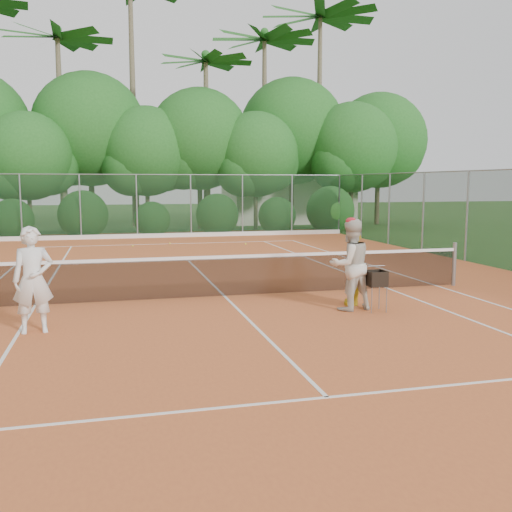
{
  "coord_description": "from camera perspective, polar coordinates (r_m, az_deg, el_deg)",
  "views": [
    {
      "loc": [
        -2.48,
        -12.64,
        2.61
      ],
      "look_at": [
        0.43,
        -1.2,
        1.1
      ],
      "focal_mm": 40.0,
      "sensor_mm": 36.0,
      "label": 1
    }
  ],
  "objects": [
    {
      "name": "tropical_treeline",
      "position": [
        33.19,
        -7.62,
        11.56
      ],
      "size": [
        32.1,
        8.49,
        15.03
      ],
      "color": "brown",
      "rests_on": "ground"
    },
    {
      "name": "fence_back",
      "position": [
        27.77,
        -9.17,
        4.95
      ],
      "size": [
        18.07,
        0.07,
        3.0
      ],
      "color": "#19381E",
      "rests_on": "clay_court"
    },
    {
      "name": "clay_court",
      "position": [
        13.14,
        -3.12,
        -4.13
      ],
      "size": [
        18.0,
        36.0,
        0.02
      ],
      "primitive_type": "cube",
      "color": "#C7602D",
      "rests_on": "ground"
    },
    {
      "name": "stray_ball_a",
      "position": [
        24.65,
        -8.61,
        1.25
      ],
      "size": [
        0.07,
        0.07,
        0.07
      ],
      "primitive_type": "sphere",
      "color": "yellow",
      "rests_on": "clay_court"
    },
    {
      "name": "court_markings",
      "position": [
        13.14,
        -3.12,
        -4.08
      ],
      "size": [
        11.03,
        23.83,
        0.01
      ],
      "color": "white",
      "rests_on": "clay_court"
    },
    {
      "name": "player_white",
      "position": [
        10.59,
        -21.4,
        -2.23
      ],
      "size": [
        0.72,
        0.52,
        1.86
      ],
      "primitive_type": "imported",
      "rotation": [
        0.0,
        0.0,
        0.11
      ],
      "color": "silver",
      "rests_on": "clay_court"
    },
    {
      "name": "stray_ball_c",
      "position": [
        24.17,
        -1.04,
        1.22
      ],
      "size": [
        0.07,
        0.07,
        0.07
      ],
      "primitive_type": "sphere",
      "color": "yellow",
      "rests_on": "clay_court"
    },
    {
      "name": "club_building",
      "position": [
        38.41,
        3.14,
        5.63
      ],
      "size": [
        8.0,
        5.0,
        3.0
      ],
      "primitive_type": "cube",
      "color": "beige",
      "rests_on": "ground"
    },
    {
      "name": "stray_ball_b",
      "position": [
        23.89,
        -12.22,
        0.98
      ],
      "size": [
        0.07,
        0.07,
        0.07
      ],
      "primitive_type": "sphere",
      "color": "#C8D732",
      "rests_on": "clay_court"
    },
    {
      "name": "ground",
      "position": [
        13.14,
        -3.12,
        -4.18
      ],
      "size": [
        120.0,
        120.0,
        0.0
      ],
      "primitive_type": "plane",
      "color": "#264A1A",
      "rests_on": "ground"
    },
    {
      "name": "ball_hopper",
      "position": [
        11.79,
        11.91,
        -2.28
      ],
      "size": [
        0.36,
        0.36,
        0.83
      ],
      "rotation": [
        0.0,
        0.0,
        -0.07
      ],
      "color": "gray",
      "rests_on": "clay_court"
    },
    {
      "name": "tennis_net",
      "position": [
        13.05,
        -3.13,
        -1.89
      ],
      "size": [
        11.97,
        0.1,
        1.1
      ],
      "color": "gray",
      "rests_on": "clay_court"
    },
    {
      "name": "player_center_grp",
      "position": [
        11.79,
        9.39,
        -0.85
      ],
      "size": [
        1.01,
        0.85,
        1.9
      ],
      "color": "beige",
      "rests_on": "clay_court"
    },
    {
      "name": "player_yellow",
      "position": [
        12.36,
        9.81,
        -1.08
      ],
      "size": [
        0.78,
        1.03,
        1.63
      ],
      "primitive_type": "imported",
      "rotation": [
        0.0,
        0.0,
        -2.03
      ],
      "color": "gold",
      "rests_on": "clay_court"
    }
  ]
}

